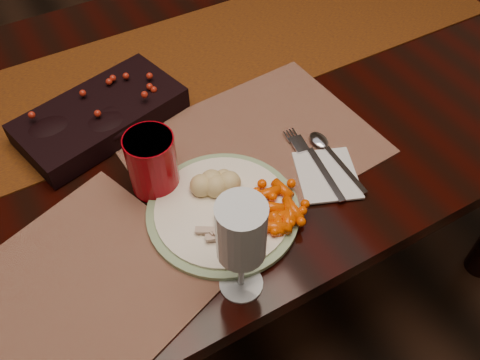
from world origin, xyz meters
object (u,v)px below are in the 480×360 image
centerpiece (100,113)px  placemat_main (253,147)px  mashed_potatoes (214,179)px  red_cup (152,163)px  dinner_plate (223,211)px  napkin (327,175)px  dining_table (194,209)px  baby_carrots (273,207)px  wine_glass (241,250)px  turkey_shreds (220,229)px

centerpiece → placemat_main: (0.24, -0.21, -0.03)m
mashed_potatoes → red_cup: (-0.09, 0.07, 0.02)m
dinner_plate → mashed_potatoes: size_ratio=3.34×
napkin → mashed_potatoes: bearing=-177.0°
dining_table → mashed_potatoes: size_ratio=22.01×
placemat_main → mashed_potatoes: (-0.12, -0.06, 0.04)m
centerpiece → dining_table: bearing=-8.7°
dinner_plate → red_cup: bearing=122.9°
baby_carrots → dinner_plate: bearing=147.3°
dining_table → dinner_plate: bearing=-101.5°
centerpiece → dinner_plate: 0.34m
dinner_plate → wine_glass: (-0.04, -0.14, 0.09)m
dinner_plate → baby_carrots: bearing=-32.7°
napkin → red_cup: red_cup is taller
dining_table → napkin: size_ratio=14.05×
turkey_shreds → baby_carrots: bearing=-2.9°
dining_table → napkin: napkin is taller
napkin → wine_glass: (-0.25, -0.12, 0.10)m
dining_table → placemat_main: 0.43m
turkey_shreds → wine_glass: 0.12m
placemat_main → wine_glass: bearing=-128.4°
centerpiece → placemat_main: bearing=-41.3°
centerpiece → wine_glass: 0.47m
wine_glass → red_cup: bearing=98.2°
baby_carrots → napkin: bearing=11.1°
placemat_main → wine_glass: wine_glass is taller
centerpiece → wine_glass: bearing=-81.6°
dinner_plate → baby_carrots: baby_carrots is taller
red_cup → dining_table: bearing=52.4°
placemat_main → red_cup: size_ratio=3.86×
mashed_potatoes → wine_glass: wine_glass is taller
centerpiece → napkin: size_ratio=2.58×
centerpiece → dinner_plate: size_ratio=1.21×
turkey_shreds → wine_glass: bearing=-98.0°
turkey_shreds → placemat_main: bearing=44.9°
turkey_shreds → red_cup: 0.17m
centerpiece → turkey_shreds: (0.08, -0.37, -0.01)m
centerpiece → baby_carrots: (0.18, -0.37, -0.01)m
baby_carrots → napkin: 0.14m
baby_carrots → turkey_shreds: (-0.10, 0.01, -0.00)m
turkey_shreds → wine_glass: wine_glass is taller
dinner_plate → wine_glass: 0.17m
dining_table → dinner_plate: 0.49m
centerpiece → placemat_main: 0.32m
dining_table → placemat_main: placemat_main is taller
baby_carrots → wine_glass: size_ratio=0.53×
placemat_main → dinner_plate: size_ratio=1.72×
wine_glass → napkin: bearing=24.7°
napkin → red_cup: bearing=176.3°
centerpiece → wine_glass: wine_glass is taller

